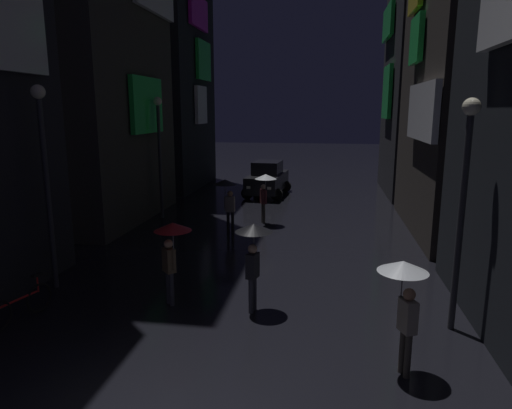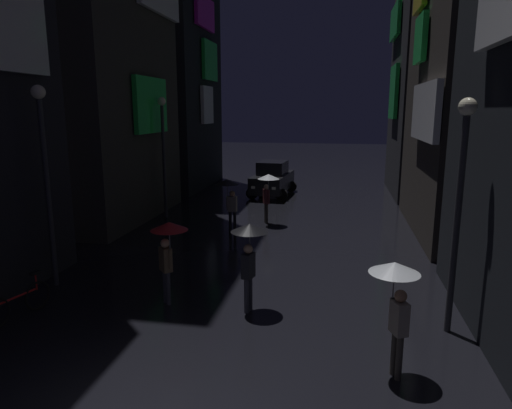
% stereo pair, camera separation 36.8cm
% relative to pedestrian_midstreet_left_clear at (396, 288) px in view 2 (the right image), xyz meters
% --- Properties ---
extents(building_left_far, '(4.25, 7.33, 16.41)m').
position_rel_pedestrian_midstreet_left_clear_xyz_m(building_left_far, '(-11.09, 19.25, 6.54)').
color(building_left_far, black).
rests_on(building_left_far, ground).
extents(building_right_mid, '(4.25, 8.31, 15.09)m').
position_rel_pedestrian_midstreet_left_clear_xyz_m(building_right_mid, '(3.87, 10.70, 5.88)').
color(building_right_mid, '#2D2826').
rests_on(building_right_mid, ground).
extents(building_right_far, '(4.25, 7.17, 14.38)m').
position_rel_pedestrian_midstreet_left_clear_xyz_m(building_right_far, '(3.87, 19.17, 5.52)').
color(building_right_far, black).
rests_on(building_right_far, ground).
extents(pedestrian_midstreet_left_clear, '(0.90, 0.90, 2.12)m').
position_rel_pedestrian_midstreet_left_clear_xyz_m(pedestrian_midstreet_left_clear, '(0.00, 0.00, 0.00)').
color(pedestrian_midstreet_left_clear, '#38332D').
rests_on(pedestrian_midstreet_left_clear, ground).
extents(pedestrian_midstreet_centre_red, '(0.90, 0.90, 2.12)m').
position_rel_pedestrian_midstreet_left_clear_xyz_m(pedestrian_midstreet_centre_red, '(-5.05, 2.12, 0.00)').
color(pedestrian_midstreet_centre_red, '#2D2D38').
rests_on(pedestrian_midstreet_centre_red, ground).
extents(pedestrian_foreground_left_black, '(0.90, 0.90, 2.12)m').
position_rel_pedestrian_midstreet_left_clear_xyz_m(pedestrian_foreground_left_black, '(-3.08, 2.23, 0.00)').
color(pedestrian_foreground_left_black, '#2D2D38').
rests_on(pedestrian_foreground_left_black, ground).
extents(pedestrian_near_crossing_black, '(0.90, 0.90, 2.12)m').
position_rel_pedestrian_midstreet_left_clear_xyz_m(pedestrian_near_crossing_black, '(-5.21, 8.92, 0.00)').
color(pedestrian_near_crossing_black, black).
rests_on(pedestrian_near_crossing_black, ground).
extents(pedestrian_foreground_right_clear, '(0.90, 0.90, 2.12)m').
position_rel_pedestrian_midstreet_left_clear_xyz_m(pedestrian_foreground_right_clear, '(-3.96, 10.62, 0.00)').
color(pedestrian_foreground_right_clear, '#38332D').
rests_on(pedestrian_foreground_right_clear, ground).
extents(bicycle_parked_at_storefront, '(0.48, 1.78, 0.96)m').
position_rel_pedestrian_midstreet_left_clear_xyz_m(bicycle_parked_at_storefront, '(-8.21, 0.76, -1.28)').
color(bicycle_parked_at_storefront, black).
rests_on(bicycle_parked_at_storefront, ground).
extents(car_distant, '(2.49, 4.26, 1.92)m').
position_rel_pedestrian_midstreet_left_clear_xyz_m(car_distant, '(-4.71, 17.06, -0.74)').
color(car_distant, black).
rests_on(car_distant, ground).
extents(streetlamp_right_near, '(0.36, 0.36, 4.97)m').
position_rel_pedestrian_midstreet_left_clear_xyz_m(streetlamp_right_near, '(1.39, 1.92, 1.48)').
color(streetlamp_right_near, '#2D2D33').
rests_on(streetlamp_right_near, ground).
extents(streetlamp_left_near, '(0.36, 0.36, 5.35)m').
position_rel_pedestrian_midstreet_left_clear_xyz_m(streetlamp_left_near, '(-8.61, 2.78, 1.69)').
color(streetlamp_left_near, '#2D2D33').
rests_on(streetlamp_left_near, ground).
extents(streetlamp_left_far, '(0.36, 0.36, 5.26)m').
position_rel_pedestrian_midstreet_left_clear_xyz_m(streetlamp_left_far, '(-8.61, 10.96, 1.64)').
color(streetlamp_left_far, '#2D2D33').
rests_on(streetlamp_left_far, ground).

